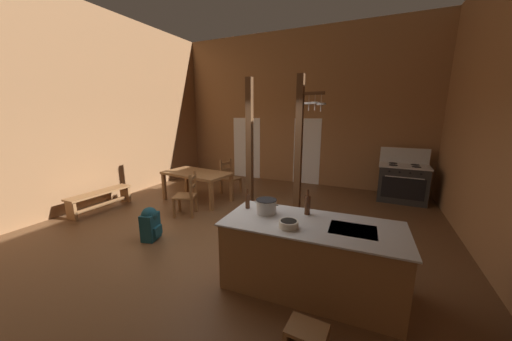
# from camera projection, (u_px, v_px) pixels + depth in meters

# --- Properties ---
(ground_plane) EXTENTS (8.47, 9.00, 0.10)m
(ground_plane) POSITION_uv_depth(u_px,v_px,m) (232.00, 235.00, 4.86)
(ground_plane) COLOR brown
(wall_back) EXTENTS (8.47, 0.14, 4.64)m
(wall_back) POSITION_uv_depth(u_px,v_px,m) (297.00, 109.00, 8.06)
(wall_back) COLOR #93663F
(wall_back) RESTS_ON ground_plane
(wall_left) EXTENTS (0.14, 9.00, 4.64)m
(wall_left) POSITION_uv_depth(u_px,v_px,m) (82.00, 108.00, 5.94)
(wall_left) COLOR #93663F
(wall_left) RESTS_ON ground_plane
(glazed_door_back_left) EXTENTS (1.00, 0.01, 2.05)m
(glazed_door_back_left) POSITION_uv_depth(u_px,v_px,m) (247.00, 148.00, 8.97)
(glazed_door_back_left) COLOR white
(glazed_door_back_left) RESTS_ON ground_plane
(glazed_panel_back_right) EXTENTS (0.84, 0.01, 2.05)m
(glazed_panel_back_right) POSITION_uv_depth(u_px,v_px,m) (307.00, 152.00, 8.12)
(glazed_panel_back_right) COLOR white
(glazed_panel_back_right) RESTS_ON ground_plane
(kitchen_island) EXTENTS (2.19, 1.04, 0.88)m
(kitchen_island) POSITION_uv_depth(u_px,v_px,m) (310.00, 256.00, 3.25)
(kitchen_island) COLOR olive
(kitchen_island) RESTS_ON ground_plane
(stove_range) EXTENTS (1.16, 0.85, 1.32)m
(stove_range) POSITION_uv_depth(u_px,v_px,m) (402.00, 182.00, 6.57)
(stove_range) COLOR #2B2B2B
(stove_range) RESTS_ON ground_plane
(support_post_with_pot_rack) EXTENTS (0.60, 0.20, 2.99)m
(support_post_with_pot_rack) POSITION_uv_depth(u_px,v_px,m) (300.00, 142.00, 5.53)
(support_post_with_pot_rack) COLOR brown
(support_post_with_pot_rack) RESTS_ON ground_plane
(support_post_center) EXTENTS (0.14, 0.14, 2.99)m
(support_post_center) POSITION_uv_depth(u_px,v_px,m) (250.00, 144.00, 6.06)
(support_post_center) COLOR brown
(support_post_center) RESTS_ON ground_plane
(step_stool) EXTENTS (0.38, 0.30, 0.30)m
(step_stool) POSITION_uv_depth(u_px,v_px,m) (306.00, 339.00, 2.35)
(step_stool) COLOR brown
(step_stool) RESTS_ON ground_plane
(dining_table) EXTENTS (1.79, 1.08, 0.74)m
(dining_table) POSITION_uv_depth(u_px,v_px,m) (197.00, 176.00, 6.56)
(dining_table) COLOR olive
(dining_table) RESTS_ON ground_plane
(ladderback_chair_near_window) EXTENTS (0.52, 0.52, 0.95)m
(ladderback_chair_near_window) POSITION_uv_depth(u_px,v_px,m) (229.00, 178.00, 7.19)
(ladderback_chair_near_window) COLOR brown
(ladderback_chair_near_window) RESTS_ON ground_plane
(ladderback_chair_by_post) EXTENTS (0.58, 0.58, 0.95)m
(ladderback_chair_by_post) POSITION_uv_depth(u_px,v_px,m) (187.00, 195.00, 5.64)
(ladderback_chair_by_post) COLOR brown
(ladderback_chair_by_post) RESTS_ON ground_plane
(bench_along_left_wall) EXTENTS (0.38, 1.42, 0.44)m
(bench_along_left_wall) POSITION_uv_depth(u_px,v_px,m) (100.00, 197.00, 5.96)
(bench_along_left_wall) COLOR olive
(bench_along_left_wall) RESTS_ON ground_plane
(backpack) EXTENTS (0.35, 0.37, 0.60)m
(backpack) POSITION_uv_depth(u_px,v_px,m) (150.00, 223.00, 4.55)
(backpack) COLOR #194756
(backpack) RESTS_ON ground_plane
(stockpot_on_counter) EXTENTS (0.34, 0.27, 0.19)m
(stockpot_on_counter) POSITION_uv_depth(u_px,v_px,m) (266.00, 206.00, 3.45)
(stockpot_on_counter) COLOR silver
(stockpot_on_counter) RESTS_ON kitchen_island
(mixing_bowl_on_counter) EXTENTS (0.23, 0.23, 0.08)m
(mixing_bowl_on_counter) POSITION_uv_depth(u_px,v_px,m) (289.00, 224.00, 3.03)
(mixing_bowl_on_counter) COLOR silver
(mixing_bowl_on_counter) RESTS_ON kitchen_island
(bottle_tall_on_counter) EXTENTS (0.07, 0.07, 0.34)m
(bottle_tall_on_counter) POSITION_uv_depth(u_px,v_px,m) (307.00, 205.00, 3.40)
(bottle_tall_on_counter) COLOR #56331E
(bottle_tall_on_counter) RESTS_ON kitchen_island
(bottle_short_on_counter) EXTENTS (0.06, 0.06, 0.28)m
(bottle_short_on_counter) POSITION_uv_depth(u_px,v_px,m) (248.00, 201.00, 3.63)
(bottle_short_on_counter) COLOR #56331E
(bottle_short_on_counter) RESTS_ON kitchen_island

